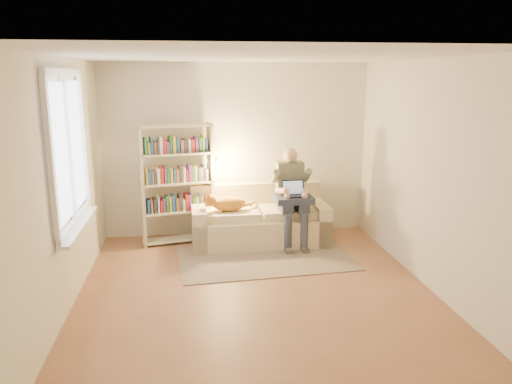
{
  "coord_description": "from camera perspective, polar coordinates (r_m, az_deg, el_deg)",
  "views": [
    {
      "loc": [
        -0.7,
        -5.23,
        2.41
      ],
      "look_at": [
        0.13,
        1.0,
        0.94
      ],
      "focal_mm": 35.0,
      "sensor_mm": 36.0,
      "label": 1
    }
  ],
  "objects": [
    {
      "name": "wall_front",
      "position": [
        3.26,
        5.35,
        -6.8
      ],
      "size": [
        4.0,
        0.02,
        2.6
      ],
      "primitive_type": "cube",
      "color": "silver",
      "rests_on": "floor"
    },
    {
      "name": "ceiling",
      "position": [
        5.28,
        0.01,
        15.26
      ],
      "size": [
        4.0,
        4.5,
        0.02
      ],
      "primitive_type": "cube",
      "color": "white",
      "rests_on": "wall_back"
    },
    {
      "name": "wall_right",
      "position": [
        5.99,
        19.35,
        1.76
      ],
      "size": [
        0.02,
        4.5,
        2.6
      ],
      "primitive_type": "cube",
      "color": "silver",
      "rests_on": "floor"
    },
    {
      "name": "cat",
      "position": [
        7.08,
        -3.32,
        -1.29
      ],
      "size": [
        0.71,
        0.26,
        0.26
      ],
      "rotation": [
        0.0,
        0.0,
        0.02
      ],
      "color": "#FFA331",
      "rests_on": "sofa"
    },
    {
      "name": "person",
      "position": [
        7.16,
        4.09,
        0.08
      ],
      "size": [
        0.39,
        0.63,
        1.4
      ],
      "rotation": [
        0.0,
        0.0,
        0.02
      ],
      "color": "slate",
      "rests_on": "sofa"
    },
    {
      "name": "sofa",
      "position": [
        7.35,
        0.34,
        -3.47
      ],
      "size": [
        1.97,
        0.91,
        0.83
      ],
      "rotation": [
        0.0,
        0.0,
        0.02
      ],
      "color": "beige",
      "rests_on": "floor"
    },
    {
      "name": "window",
      "position": [
        5.66,
        -20.2,
        1.85
      ],
      "size": [
        0.12,
        1.52,
        1.69
      ],
      "color": "white",
      "rests_on": "wall_left"
    },
    {
      "name": "wall_left",
      "position": [
        5.5,
        -21.12,
        0.65
      ],
      "size": [
        0.02,
        4.5,
        2.6
      ],
      "primitive_type": "cube",
      "color": "silver",
      "rests_on": "floor"
    },
    {
      "name": "laptop",
      "position": [
        7.04,
        4.15,
        0.0
      ],
      "size": [
        0.32,
        0.26,
        0.27
      ],
      "rotation": [
        0.0,
        0.0,
        0.02
      ],
      "color": "black",
      "rests_on": "blanket"
    },
    {
      "name": "bookshelf",
      "position": [
        7.28,
        -9.01,
        1.58
      ],
      "size": [
        1.19,
        0.47,
        1.75
      ],
      "rotation": [
        0.0,
        0.0,
        0.21
      ],
      "color": "beige",
      "rests_on": "floor"
    },
    {
      "name": "wall_back",
      "position": [
        7.59,
        -2.26,
        4.78
      ],
      "size": [
        4.0,
        0.02,
        2.6
      ],
      "primitive_type": "cube",
      "color": "silver",
      "rests_on": "floor"
    },
    {
      "name": "floor",
      "position": [
        5.8,
        0.01,
        -11.36
      ],
      "size": [
        4.5,
        4.5,
        0.0
      ],
      "primitive_type": "plane",
      "color": "brown",
      "rests_on": "ground"
    },
    {
      "name": "rug",
      "position": [
        6.78,
        1.11,
        -7.57
      ],
      "size": [
        2.41,
        1.54,
        0.01
      ],
      "primitive_type": "cube",
      "rotation": [
        0.0,
        0.0,
        0.08
      ],
      "color": "gray",
      "rests_on": "floor"
    },
    {
      "name": "blanket",
      "position": [
        7.05,
        4.16,
        -0.79
      ],
      "size": [
        0.53,
        0.43,
        0.09
      ],
      "primitive_type": "cube",
      "rotation": [
        0.0,
        0.0,
        0.02
      ],
      "color": "#283047",
      "rests_on": "person"
    }
  ]
}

